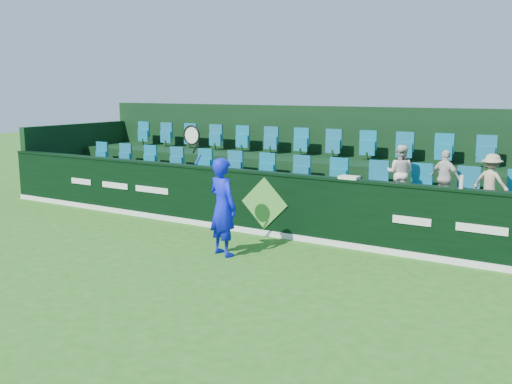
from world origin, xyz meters
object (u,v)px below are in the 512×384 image
Objects in this scene: spectator_right at (491,182)px; tennis_player at (222,206)px; spectator_middle at (445,178)px; spectator_left at (400,173)px; drinks_bottle at (462,182)px; towel at (349,177)px.

tennis_player is at bearing 51.81° from spectator_right.
spectator_middle is at bearing 40.55° from tennis_player.
drinks_bottle is (1.43, -1.12, 0.09)m from spectator_left.
towel is (-2.39, -1.12, 0.05)m from spectator_right.
tennis_player is 4.25m from drinks_bottle.
towel is at bearing 55.49° from spectator_middle.
spectator_left reaches higher than towel.
spectator_middle is at bearing 115.50° from drinks_bottle.
spectator_left is at bearing 141.90° from drinks_bottle.
spectator_right is at bearing 74.54° from drinks_bottle.
drinks_bottle is at bearing 92.05° from spectator_right.
spectator_middle reaches higher than spectator_right.
towel is at bearing 44.04° from tennis_player.
drinks_bottle is at bearing 24.05° from tennis_player.
towel is 1.60× the size of drinks_bottle.
tennis_player is 3.76m from spectator_left.
drinks_bottle is at bearing 138.77° from spectator_left.
spectator_right is (4.16, 2.84, 0.40)m from tennis_player.
tennis_player is at bearing -155.95° from drinks_bottle.
spectator_right is (0.84, 0.00, -0.01)m from spectator_middle.
towel is (-0.65, -1.12, 0.00)m from spectator_left.
tennis_player is 2.51m from towel.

